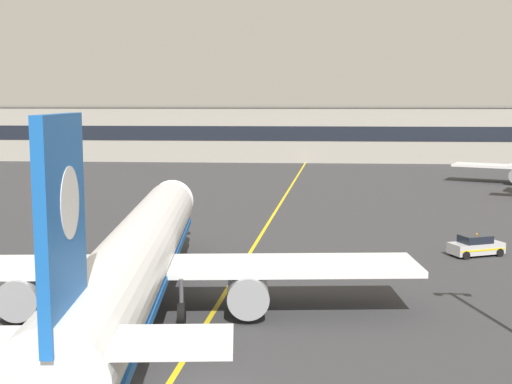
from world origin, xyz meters
name	(u,v)px	position (x,y,z in m)	size (l,w,h in m)	color
taxiway_centreline	(256,243)	(0.00, 30.00, 0.00)	(0.30, 180.00, 0.01)	yellow
airliner_foreground	(137,257)	(-5.21, 10.04, 3.37)	(32.32, 41.52, 11.65)	white
service_car_nearest	(476,246)	(17.55, 26.66, 0.77)	(4.57, 3.29, 1.79)	#B7B7BC
terminal_building	(300,133)	(3.03, 111.50, 5.57)	(151.76, 12.40, 11.12)	#9E998E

